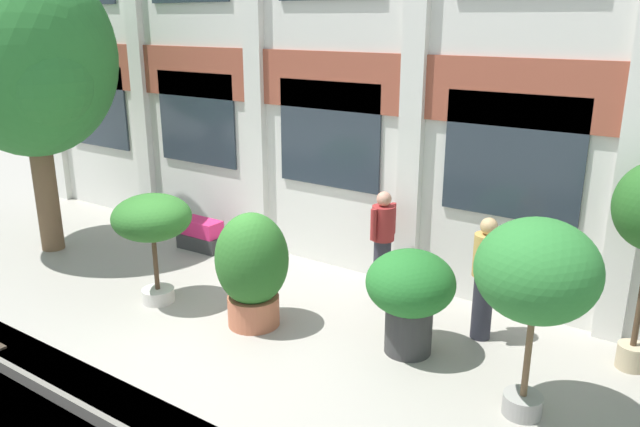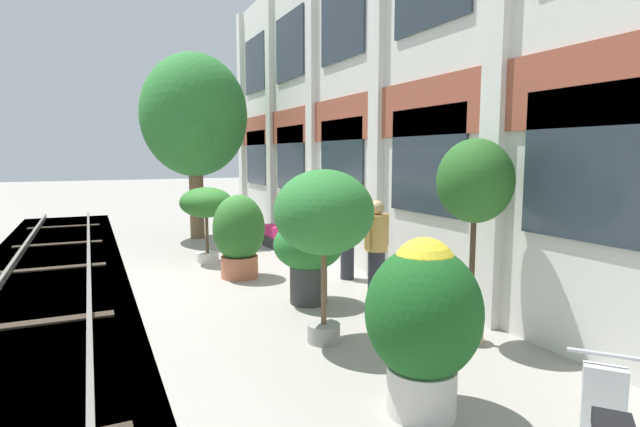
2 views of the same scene
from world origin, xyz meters
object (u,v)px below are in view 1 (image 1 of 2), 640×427
Objects in this scene: potted_plant_ribbed_drum at (410,291)px; resident_by_doorway at (383,241)px; potted_plant_fluted_column at (252,267)px; potted_plant_tall_urn at (152,222)px; potted_plant_square_trough at (202,235)px; broadleaf_tree at (29,62)px; potted_plant_low_pan at (537,274)px; resident_watching_tracks at (485,275)px.

potted_plant_ribbed_drum is 0.82× the size of resident_by_doorway.
potted_plant_tall_urn is at bearing -170.90° from potted_plant_fluted_column.
potted_plant_square_trough is 0.66× the size of potted_plant_ribbed_drum.
broadleaf_tree reaches higher than potted_plant_ribbed_drum.
broadleaf_tree is at bearing -153.25° from resident_by_doorway.
broadleaf_tree is 5.75× the size of potted_plant_square_trough.
potted_plant_square_trough is 6.74m from potted_plant_low_pan.
resident_by_doorway reaches higher than potted_plant_ribbed_drum.
potted_plant_low_pan reaches higher than potted_plant_tall_urn.
potted_plant_low_pan is at bearing 3.34° from potted_plant_tall_urn.
potted_plant_tall_urn reaches higher than resident_by_doorway.
resident_watching_tracks is (-0.98, 1.36, -0.72)m from potted_plant_low_pan.
potted_plant_fluted_column reaches higher than potted_plant_square_trough.
potted_plant_ribbed_drum is (7.04, 0.36, -2.50)m from broadleaf_tree.
potted_plant_ribbed_drum is (4.79, -1.18, 0.57)m from potted_plant_square_trough.
potted_plant_square_trough is at bearing 165.36° from potted_plant_low_pan.
potted_plant_ribbed_drum is at bearing 14.55° from potted_plant_fluted_column.
potted_plant_tall_urn is at bearing -176.66° from potted_plant_low_pan.
potted_plant_square_trough is at bearing 147.58° from potted_plant_fluted_column.
potted_plant_square_trough is 0.56× the size of potted_plant_fluted_column.
potted_plant_tall_urn is (-1.64, -0.26, 0.40)m from potted_plant_fluted_column.
resident_by_doorway is (5.94, 1.64, -2.45)m from broadleaf_tree.
potted_plant_fluted_column is at bearing -107.07° from resident_by_doorway.
resident_by_doorway is at bearing 130.66° from potted_plant_ribbed_drum.
potted_plant_ribbed_drum is at bearing -13.82° from potted_plant_square_trough.
potted_plant_low_pan reaches higher than potted_plant_fluted_column.
potted_plant_low_pan reaches higher than resident_watching_tracks.
potted_plant_ribbed_drum is at bearing 162.96° from potted_plant_low_pan.
potted_plant_tall_urn is (1.07, -1.98, 0.99)m from potted_plant_square_trough.
resident_by_doorway reaches higher than potted_plant_square_trough.
potted_plant_fluted_column is 0.73× the size of potted_plant_low_pan.
resident_watching_tracks is at bearing 54.36° from potted_plant_ribbed_drum.
resident_by_doorway is (0.98, 1.82, 0.03)m from potted_plant_fluted_column.
resident_watching_tracks is at bearing 21.06° from potted_plant_tall_urn.
potted_plant_ribbed_drum is (2.08, 0.54, -0.02)m from potted_plant_fluted_column.
broadleaf_tree is 2.35× the size of potted_plant_low_pan.
potted_plant_low_pan is at bearing -0.84° from broadleaf_tree.
potted_plant_fluted_column is 3.76m from potted_plant_low_pan.
broadleaf_tree reaches higher than resident_watching_tracks.
potted_plant_fluted_column is (4.96, -0.18, -2.48)m from broadleaf_tree.
broadleaf_tree reaches higher than potted_plant_tall_urn.
potted_plant_square_trough is at bearing 166.18° from potted_plant_ribbed_drum.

